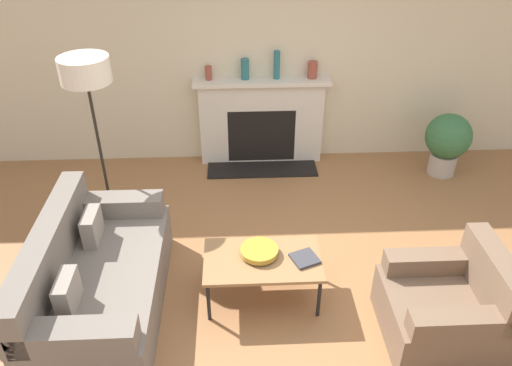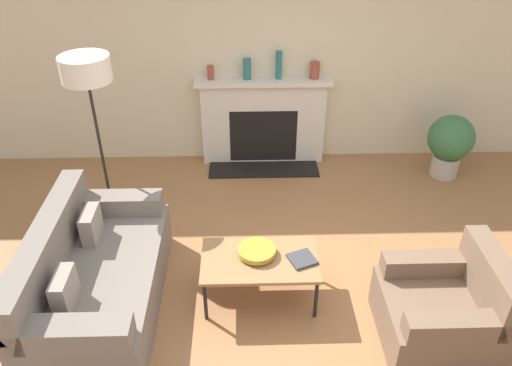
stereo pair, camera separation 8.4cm
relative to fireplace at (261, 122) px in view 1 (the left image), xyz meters
name	(u,v)px [view 1 (the left image)]	position (x,y,z in m)	size (l,w,h in m)	color
ground_plane	(300,292)	(0.22, -2.44, -0.54)	(18.00, 18.00, 0.00)	#99663D
wall_back	(280,48)	(0.22, 0.14, 0.91)	(18.00, 0.06, 2.90)	beige
fireplace	(261,122)	(0.00, 0.00, 0.00)	(1.66, 0.59, 1.11)	beige
couch	(96,280)	(-1.55, -2.53, -0.23)	(0.96, 1.81, 0.86)	slate
armchair_near	(447,307)	(1.33, -2.96, -0.24)	(0.88, 0.84, 0.83)	brown
coffee_table	(262,262)	(-0.13, -2.46, -0.14)	(1.01, 0.60, 0.44)	olive
bowl	(259,251)	(-0.15, -2.40, -0.06)	(0.33, 0.33, 0.07)	#BC8E2D
book	(305,258)	(0.23, -2.49, -0.09)	(0.27, 0.27, 0.02)	#38383D
floor_lamp	(88,86)	(-1.68, -1.30, 1.03)	(0.46, 0.46, 1.85)	black
mantel_vase_left	(209,73)	(-0.63, 0.01, 0.66)	(0.08, 0.08, 0.17)	brown
mantel_vase_center_left	(245,69)	(-0.20, 0.01, 0.70)	(0.10, 0.10, 0.25)	#28666B
mantel_vase_center_right	(277,65)	(0.18, 0.01, 0.74)	(0.08, 0.08, 0.34)	#28666B
mantel_vase_right	(312,70)	(0.61, 0.01, 0.67)	(0.12, 0.12, 0.20)	brown
potted_plant	(448,140)	(2.25, -0.44, -0.08)	(0.55, 0.55, 0.79)	#B2A899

